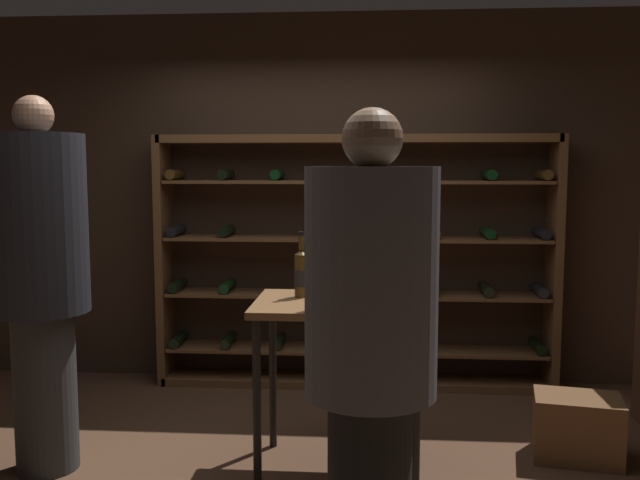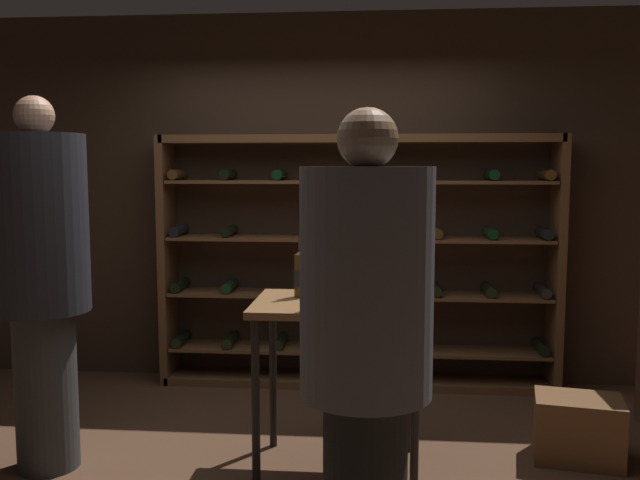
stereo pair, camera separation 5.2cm
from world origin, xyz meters
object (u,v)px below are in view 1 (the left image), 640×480
object	(u,v)px
tasting_table	(339,324)
person_bystander_dark_jacket	(40,268)
wine_crate	(577,428)
wine_glass_stemmed_left	(333,281)
wine_rack	(354,263)
wine_bottle_green_slim	(359,275)
wine_bottle_black_capsule	(319,286)
wine_bottle_red_label	(301,273)
wine_glass_stemmed_right	(343,284)
person_guest_plum_blouse	(371,335)

from	to	relation	value
tasting_table	person_bystander_dark_jacket	xyz separation A→B (m)	(-1.62, -0.11, 0.31)
wine_crate	wine_glass_stemmed_left	distance (m)	1.65
wine_rack	tasting_table	world-z (taller)	wine_rack
wine_crate	wine_glass_stemmed_left	xyz separation A→B (m)	(-1.40, -0.15, 0.86)
wine_bottle_green_slim	wine_bottle_black_capsule	xyz separation A→B (m)	(-0.20, -0.34, -0.00)
wine_bottle_green_slim	wine_glass_stemmed_left	world-z (taller)	wine_bottle_green_slim
wine_rack	wine_bottle_red_label	xyz separation A→B (m)	(-0.26, -1.39, 0.14)
wine_rack	wine_glass_stemmed_left	world-z (taller)	wine_rack
tasting_table	wine_bottle_black_capsule	world-z (taller)	wine_bottle_black_capsule
wine_bottle_green_slim	wine_glass_stemmed_left	distance (m)	0.15
tasting_table	wine_bottle_red_label	xyz separation A→B (m)	(-0.21, 0.10, 0.26)
tasting_table	wine_glass_stemmed_right	distance (m)	0.24
person_guest_plum_blouse	wine_bottle_red_label	bearing A→B (deg)	174.29
tasting_table	wine_bottle_green_slim	world-z (taller)	wine_bottle_green_slim
tasting_table	wine_bottle_green_slim	size ratio (longest dim) A/B	2.67
tasting_table	wine_bottle_black_capsule	distance (m)	0.36
person_guest_plum_blouse	wine_bottle_green_slim	xyz separation A→B (m)	(-0.06, 1.19, 0.04)
wine_rack	wine_bottle_black_capsule	size ratio (longest dim) A/B	8.70
wine_rack	wine_glass_stemmed_right	world-z (taller)	wine_rack
person_guest_plum_blouse	person_bystander_dark_jacket	size ratio (longest dim) A/B	0.92
wine_bottle_green_slim	wine_glass_stemmed_right	bearing A→B (deg)	-116.82
person_guest_plum_blouse	wine_crate	distance (m)	1.98
person_guest_plum_blouse	person_bystander_dark_jacket	bearing A→B (deg)	-142.45
wine_rack	person_guest_plum_blouse	distance (m)	2.58
tasting_table	wine_crate	size ratio (longest dim) A/B	1.98
wine_bottle_green_slim	wine_bottle_black_capsule	bearing A→B (deg)	-120.15
tasting_table	wine_bottle_red_label	distance (m)	0.35
wine_bottle_green_slim	wine_bottle_red_label	distance (m)	0.32
wine_rack	wine_bottle_red_label	size ratio (longest dim) A/B	8.20
wine_crate	wine_bottle_green_slim	bearing A→B (deg)	-173.60
person_guest_plum_blouse	wine_crate	xyz separation A→B (m)	(1.19, 1.33, -0.85)
wine_crate	wine_bottle_red_label	xyz separation A→B (m)	(-1.58, -0.14, 0.90)
wine_crate	wine_glass_stemmed_right	xyz separation A→B (m)	(-1.34, -0.30, 0.87)
wine_rack	person_bystander_dark_jacket	xyz separation A→B (m)	(-1.66, -1.60, 0.18)
wine_crate	wine_glass_stemmed_right	distance (m)	1.62
wine_glass_stemmed_left	wine_bottle_red_label	bearing A→B (deg)	177.25
person_guest_plum_blouse	wine_bottle_red_label	xyz separation A→B (m)	(-0.39, 1.19, 0.05)
wine_rack	person_bystander_dark_jacket	bearing A→B (deg)	-136.15
wine_glass_stemmed_left	wine_crate	bearing A→B (deg)	5.96
wine_bottle_green_slim	wine_rack	bearing A→B (deg)	92.52
wine_bottle_black_capsule	tasting_table	bearing A→B (deg)	69.82
wine_bottle_black_capsule	wine_glass_stemmed_left	bearing A→B (deg)	81.65
wine_rack	wine_bottle_red_label	bearing A→B (deg)	-100.71
wine_rack	person_bystander_dark_jacket	distance (m)	2.31
tasting_table	wine_glass_stemmed_left	size ratio (longest dim) A/B	7.14
wine_glass_stemmed_right	wine_crate	bearing A→B (deg)	12.77
wine_bottle_green_slim	wine_glass_stemmed_right	xyz separation A→B (m)	(-0.08, -0.16, -0.02)
person_guest_plum_blouse	wine_glass_stemmed_left	distance (m)	1.20
wine_bottle_green_slim	person_bystander_dark_jacket	bearing A→B (deg)	-173.13
wine_crate	wine_rack	bearing A→B (deg)	136.47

